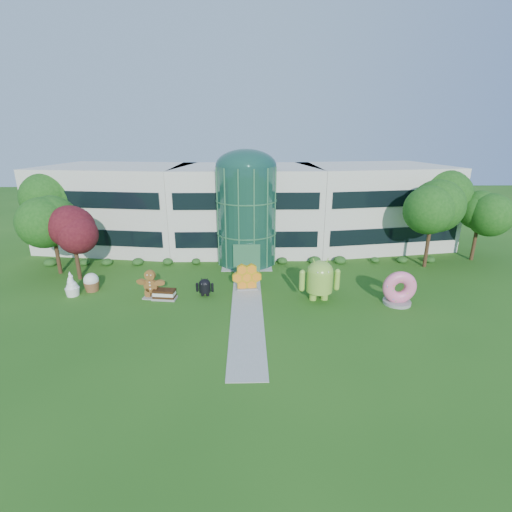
{
  "coord_description": "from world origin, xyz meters",
  "views": [
    {
      "loc": [
        0.07,
        -24.87,
        12.9
      ],
      "look_at": [
        0.82,
        6.0,
        2.6
      ],
      "focal_mm": 26.0,
      "sensor_mm": 36.0,
      "label": 1
    }
  ],
  "objects_px": {
    "android_green": "(320,277)",
    "android_black": "(205,286)",
    "gingerbread": "(151,284)",
    "donut": "(399,287)"
  },
  "relations": [
    {
      "from": "android_black",
      "to": "gingerbread",
      "type": "xyz_separation_m",
      "value": [
        -4.33,
        -0.33,
        0.36
      ]
    },
    {
      "from": "android_black",
      "to": "donut",
      "type": "distance_m",
      "value": 15.51
    },
    {
      "from": "android_green",
      "to": "android_black",
      "type": "bearing_deg",
      "value": 171.75
    },
    {
      "from": "android_green",
      "to": "android_black",
      "type": "height_order",
      "value": "android_green"
    },
    {
      "from": "android_black",
      "to": "gingerbread",
      "type": "bearing_deg",
      "value": -172.72
    },
    {
      "from": "android_black",
      "to": "android_green",
      "type": "bearing_deg",
      "value": -2.87
    },
    {
      "from": "donut",
      "to": "gingerbread",
      "type": "relative_size",
      "value": 1.05
    },
    {
      "from": "android_black",
      "to": "donut",
      "type": "bearing_deg",
      "value": -3.92
    },
    {
      "from": "android_green",
      "to": "gingerbread",
      "type": "xyz_separation_m",
      "value": [
        -13.63,
        0.63,
        -0.71
      ]
    },
    {
      "from": "android_green",
      "to": "android_black",
      "type": "distance_m",
      "value": 9.42
    }
  ]
}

